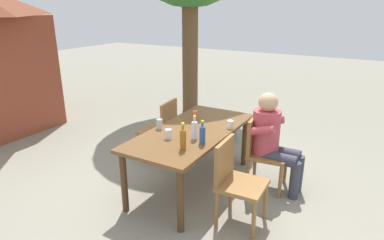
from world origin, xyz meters
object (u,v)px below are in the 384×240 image
at_px(dining_table, 192,136).
at_px(chair_far_right, 162,127).
at_px(chair_near_right, 262,149).
at_px(cup_white, 230,124).
at_px(bottle_blue, 202,134).
at_px(backpack_by_far_side, 222,126).
at_px(chair_near_left, 235,178).
at_px(person_in_white_shirt, 272,137).
at_px(backpack_by_near_side, 226,129).
at_px(bottle_clear, 194,129).
at_px(cup_steel, 159,124).
at_px(cup_glass, 168,134).
at_px(cup_terracotta, 195,115).
at_px(bottle_amber, 183,138).

height_order(dining_table, chair_far_right, chair_far_right).
distance_m(chair_near_right, cup_white, 0.48).
xyz_separation_m(bottle_blue, backpack_by_far_side, (1.80, 0.60, -0.61)).
relative_size(chair_near_left, person_in_white_shirt, 0.74).
xyz_separation_m(chair_near_left, bottle_blue, (0.11, 0.43, 0.35)).
relative_size(chair_far_right, backpack_by_near_side, 1.97).
bearing_deg(bottle_clear, backpack_by_far_side, 14.87).
xyz_separation_m(person_in_white_shirt, backpack_by_near_side, (1.05, 1.04, -0.44)).
relative_size(cup_steel, cup_glass, 1.11).
height_order(chair_near_right, person_in_white_shirt, person_in_white_shirt).
xyz_separation_m(chair_near_right, bottle_clear, (-0.62, 0.57, 0.35)).
bearing_deg(chair_near_right, person_in_white_shirt, -85.36).
height_order(bottle_blue, cup_steel, bottle_blue).
height_order(bottle_clear, cup_white, bottle_clear).
distance_m(bottle_blue, cup_white, 0.58).
xyz_separation_m(chair_near_right, cup_steel, (-0.57, 1.07, 0.30)).
bearing_deg(cup_terracotta, bottle_blue, -144.91).
relative_size(bottle_blue, backpack_by_far_side, 0.54).
height_order(bottle_amber, bottle_blue, bottle_amber).
relative_size(bottle_blue, cup_white, 2.71).
bearing_deg(chair_near_right, backpack_by_far_side, 43.05).
bearing_deg(cup_steel, cup_glass, -127.78).
bearing_deg(bottle_clear, cup_white, -22.97).
bearing_deg(cup_glass, cup_white, -35.72).
bearing_deg(cup_steel, cup_terracotta, -20.63).
bearing_deg(backpack_by_far_side, cup_steel, 178.40).
xyz_separation_m(chair_near_right, chair_near_left, (-0.81, 0.00, 0.00)).
relative_size(person_in_white_shirt, bottle_amber, 4.18).
height_order(bottle_blue, cup_terracotta, bottle_blue).
bearing_deg(person_in_white_shirt, backpack_by_far_side, 46.17).
distance_m(cup_white, backpack_by_near_side, 1.43).
distance_m(chair_far_right, cup_steel, 0.76).
height_order(chair_far_right, backpack_by_far_side, chair_far_right).
relative_size(cup_white, backpack_by_far_side, 0.20).
xyz_separation_m(chair_near_left, person_in_white_shirt, (0.82, -0.11, 0.17)).
distance_m(bottle_blue, cup_terracotta, 0.79).
relative_size(bottle_clear, cup_terracotta, 2.28).
bearing_deg(person_in_white_shirt, cup_terracotta, 93.94).
height_order(person_in_white_shirt, backpack_by_near_side, person_in_white_shirt).
relative_size(bottle_blue, cup_terracotta, 2.23).
xyz_separation_m(chair_near_right, chair_far_right, (0.02, 1.46, 0.00)).
bearing_deg(backpack_by_near_side, cup_steel, 174.90).
distance_m(cup_steel, cup_white, 0.83).
height_order(cup_glass, cup_white, cup_glass).
bearing_deg(cup_steel, backpack_by_far_side, -1.60).
bearing_deg(cup_glass, bottle_blue, -80.78).
xyz_separation_m(bottle_blue, cup_glass, (-0.06, 0.39, -0.06)).
relative_size(chair_far_right, cup_white, 9.15).
bearing_deg(backpack_by_far_side, cup_glass, -173.55).
bearing_deg(cup_steel, dining_table, -64.29).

